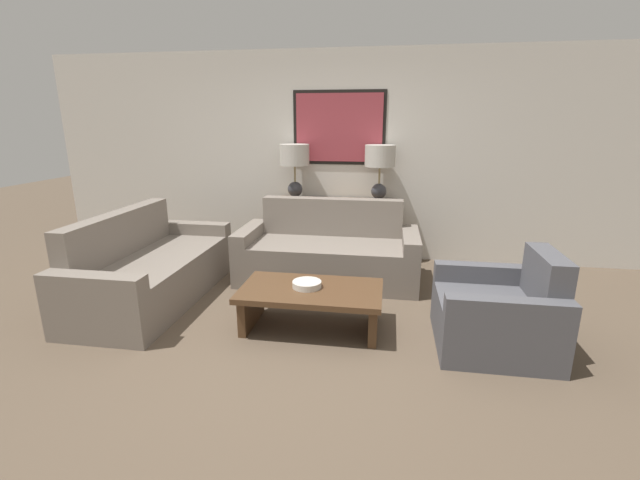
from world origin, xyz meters
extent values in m
plane|color=brown|center=(0.00, 0.00, 0.00)|extent=(20.00, 20.00, 0.00)
cube|color=beige|center=(0.00, 2.52, 1.32)|extent=(7.86, 0.10, 2.65)
cube|color=black|center=(0.00, 2.47, 1.70)|extent=(1.18, 0.01, 0.92)
cube|color=#9E3842|center=(0.00, 2.46, 1.70)|extent=(1.10, 0.02, 0.84)
cube|color=brown|center=(0.00, 2.25, 0.41)|extent=(1.54, 0.40, 0.81)
cylinder|color=#333338|center=(-0.54, 2.25, 0.83)|extent=(0.16, 0.16, 0.02)
sphere|color=#333338|center=(-0.54, 2.25, 0.94)|extent=(0.19, 0.19, 0.19)
cylinder|color=#8C7A51|center=(-0.54, 2.25, 1.14)|extent=(0.02, 0.02, 0.21)
cylinder|color=#B2ADA3|center=(-0.54, 2.25, 1.37)|extent=(0.37, 0.37, 0.26)
cylinder|color=#333338|center=(0.54, 2.25, 0.83)|extent=(0.16, 0.16, 0.02)
sphere|color=#333338|center=(0.54, 2.25, 0.94)|extent=(0.19, 0.19, 0.19)
cylinder|color=#8C7A51|center=(0.54, 2.25, 1.14)|extent=(0.02, 0.02, 0.21)
cylinder|color=#B2ADA3|center=(0.54, 2.25, 1.37)|extent=(0.37, 0.37, 0.26)
cube|color=slate|center=(0.00, 1.41, 0.23)|extent=(1.66, 0.71, 0.46)
cube|color=slate|center=(0.00, 1.85, 0.45)|extent=(1.66, 0.18, 0.90)
cube|color=slate|center=(-0.92, 1.50, 0.30)|extent=(0.18, 0.89, 0.60)
cube|color=slate|center=(0.92, 1.50, 0.30)|extent=(0.18, 0.89, 0.60)
cube|color=slate|center=(-1.58, 0.70, 0.23)|extent=(0.71, 1.66, 0.46)
cube|color=slate|center=(-2.03, 0.70, 0.45)|extent=(0.18, 1.66, 0.90)
cube|color=slate|center=(-1.67, -0.22, 0.30)|extent=(0.89, 0.18, 0.60)
cube|color=slate|center=(-1.67, 1.62, 0.30)|extent=(0.89, 0.18, 0.60)
cube|color=#4C331E|center=(0.03, 0.30, 0.36)|extent=(1.23, 0.69, 0.05)
cube|color=#4C331E|center=(-0.52, 0.30, 0.17)|extent=(0.07, 0.55, 0.33)
cube|color=#4C331E|center=(0.58, 0.30, 0.17)|extent=(0.07, 0.55, 0.33)
cylinder|color=beige|center=(-0.01, 0.31, 0.41)|extent=(0.25, 0.25, 0.05)
cube|color=#4C4C51|center=(1.45, 0.24, 0.20)|extent=(0.71, 0.63, 0.41)
cube|color=#4C4C51|center=(1.89, 0.24, 0.40)|extent=(0.18, 0.63, 0.81)
cube|color=#4C4C51|center=(1.54, 0.63, 0.28)|extent=(0.89, 0.14, 0.57)
cube|color=#4C4C51|center=(1.54, -0.14, 0.28)|extent=(0.89, 0.14, 0.57)
camera|label=1|loc=(0.65, -3.11, 1.78)|focal=24.00mm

